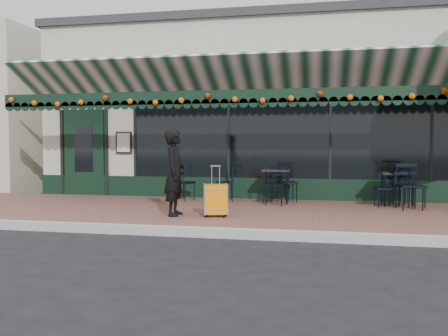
% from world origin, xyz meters
% --- Properties ---
extents(ground, '(80.00, 80.00, 0.00)m').
position_xyz_m(ground, '(0.00, 0.00, 0.00)').
color(ground, black).
rests_on(ground, ground).
extents(sidewalk, '(18.00, 4.00, 0.15)m').
position_xyz_m(sidewalk, '(0.00, 2.00, 0.07)').
color(sidewalk, brown).
rests_on(sidewalk, ground).
extents(curb, '(18.00, 0.16, 0.15)m').
position_xyz_m(curb, '(0.00, -0.08, 0.07)').
color(curb, '#9E9E99').
rests_on(curb, ground).
extents(restaurant_building, '(12.00, 9.60, 4.50)m').
position_xyz_m(restaurant_building, '(0.00, 7.84, 2.27)').
color(restaurant_building, '#AAA493').
rests_on(restaurant_building, ground).
extents(woman, '(0.41, 0.60, 1.59)m').
position_xyz_m(woman, '(-1.44, 1.03, 0.94)').
color(woman, black).
rests_on(woman, sidewalk).
extents(suitcase, '(0.45, 0.33, 0.93)m').
position_xyz_m(suitcase, '(-0.67, 1.03, 0.46)').
color(suitcase, orange).
rests_on(suitcase, sidewalk).
extents(cafe_table_a, '(0.58, 0.58, 0.71)m').
position_xyz_m(cafe_table_a, '(2.75, 3.28, 0.79)').
color(cafe_table_a, black).
rests_on(cafe_table_a, sidewalk).
extents(cafe_table_b, '(0.61, 0.61, 0.75)m').
position_xyz_m(cafe_table_b, '(0.21, 3.34, 0.82)').
color(cafe_table_b, black).
rests_on(cafe_table_b, sidewalk).
extents(chair_a_left, '(0.44, 0.44, 0.78)m').
position_xyz_m(chair_a_left, '(2.49, 3.00, 0.54)').
color(chair_a_left, black).
rests_on(chair_a_left, sidewalk).
extents(chair_a_right, '(0.47, 0.47, 0.78)m').
position_xyz_m(chair_a_right, '(2.96, 3.55, 0.54)').
color(chair_a_right, black).
rests_on(chair_a_right, sidewalk).
extents(chair_a_front, '(0.55, 0.55, 0.94)m').
position_xyz_m(chair_a_front, '(2.94, 2.72, 0.62)').
color(chair_a_front, black).
rests_on(chair_a_front, sidewalk).
extents(chair_a_extra, '(0.59, 0.59, 0.85)m').
position_xyz_m(chair_a_extra, '(3.05, 3.05, 0.57)').
color(chair_a_extra, black).
rests_on(chair_a_extra, sidewalk).
extents(chair_b_left, '(0.50, 0.50, 0.82)m').
position_xyz_m(chair_b_left, '(-1.00, 3.45, 0.56)').
color(chair_b_left, black).
rests_on(chair_b_left, sidewalk).
extents(chair_b_right, '(0.54, 0.54, 0.86)m').
position_xyz_m(chair_b_right, '(0.44, 3.52, 0.58)').
color(chair_b_right, black).
rests_on(chair_b_right, sidewalk).
extents(chair_b_front, '(0.53, 0.53, 0.86)m').
position_xyz_m(chair_b_front, '(0.26, 2.91, 0.58)').
color(chair_b_front, black).
rests_on(chair_b_front, sidewalk).
extents(chair_solo, '(0.54, 0.54, 0.81)m').
position_xyz_m(chair_solo, '(-1.95, 3.36, 0.55)').
color(chair_solo, black).
rests_on(chair_solo, sidewalk).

